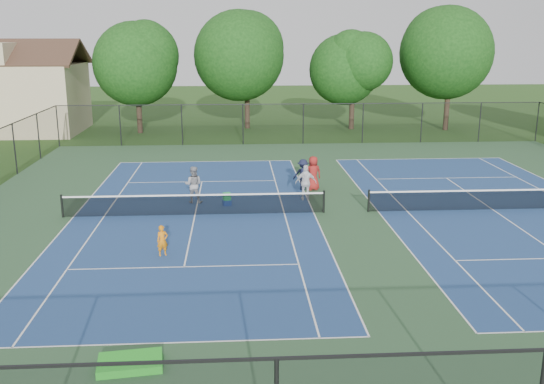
{
  "coord_description": "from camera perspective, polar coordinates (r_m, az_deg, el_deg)",
  "views": [
    {
      "loc": [
        -5.12,
        -26.75,
        8.1
      ],
      "look_at": [
        -3.52,
        -1.0,
        1.3
      ],
      "focal_mm": 40.0,
      "sensor_mm": 36.0,
      "label": 1
    }
  ],
  "objects": [
    {
      "name": "tennis_court_right",
      "position": [
        30.44,
        20.05,
        -1.4
      ],
      "size": [
        12.0,
        23.83,
        1.07
      ],
      "color": "navy",
      "rests_on": "ground"
    },
    {
      "name": "bystander_a",
      "position": [
        30.09,
        3.21,
        0.89
      ],
      "size": [
        1.08,
        0.52,
        1.79
      ],
      "primitive_type": "imported",
      "rotation": [
        0.0,
        0.0,
        3.06
      ],
      "color": "silver",
      "rests_on": "ground"
    },
    {
      "name": "green_tarp",
      "position": [
        16.11,
        -13.21,
        -15.4
      ],
      "size": [
        1.7,
        1.18,
        0.21
      ],
      "primitive_type": "cube",
      "rotation": [
        0.0,
        0.0,
        0.13
      ],
      "color": "green",
      "rests_on": "ground"
    },
    {
      "name": "perimeter_fence",
      "position": [
        28.0,
        7.08,
        1.23
      ],
      "size": [
        36.08,
        36.08,
        3.02
      ],
      "color": "black",
      "rests_on": "ground"
    },
    {
      "name": "tree_back_b",
      "position": [
        52.79,
        -2.4,
        13.12
      ],
      "size": [
        7.6,
        7.6,
        10.03
      ],
      "color": "#2D2116",
      "rests_on": "ground"
    },
    {
      "name": "bystander_b",
      "position": [
        32.12,
        2.94,
        1.65
      ],
      "size": [
        1.18,
        0.86,
        1.65
      ],
      "primitive_type": "imported",
      "rotation": [
        0.0,
        0.0,
        2.89
      ],
      "color": "#161A32",
      "rests_on": "ground"
    },
    {
      "name": "tennis_court_left",
      "position": [
        27.99,
        -7.27,
        -1.97
      ],
      "size": [
        12.0,
        23.83,
        1.07
      ],
      "color": "navy",
      "rests_on": "ground"
    },
    {
      "name": "child_player",
      "position": [
        23.02,
        -10.28,
        -4.53
      ],
      "size": [
        0.5,
        0.42,
        1.18
      ],
      "primitive_type": "imported",
      "rotation": [
        0.0,
        0.0,
        0.39
      ],
      "color": "orange",
      "rests_on": "ground"
    },
    {
      "name": "tree_back_c",
      "position": [
        52.8,
        7.66,
        11.79
      ],
      "size": [
        6.0,
        6.0,
        8.4
      ],
      "color": "#2D2116",
      "rests_on": "ground"
    },
    {
      "name": "clapboard_house",
      "position": [
        54.98,
        -22.78,
        8.41
      ],
      "size": [
        10.8,
        8.1,
        7.65
      ],
      "color": "tan",
      "rests_on": "ground"
    },
    {
      "name": "bystander_c",
      "position": [
        32.08,
        3.9,
        1.78
      ],
      "size": [
        1.01,
        0.8,
        1.82
      ],
      "primitive_type": "imported",
      "rotation": [
        0.0,
        0.0,
        3.41
      ],
      "color": "maroon",
      "rests_on": "ground"
    },
    {
      "name": "ball_hopper",
      "position": [
        29.27,
        -4.27,
        -0.42
      ],
      "size": [
        0.41,
        0.36,
        0.36
      ],
      "primitive_type": "cube",
      "rotation": [
        0.0,
        0.0,
        0.32
      ],
      "color": "green",
      "rests_on": "ball_crate"
    },
    {
      "name": "ball_crate",
      "position": [
        29.36,
        -4.26,
        -1.02
      ],
      "size": [
        0.46,
        0.38,
        0.27
      ],
      "primitive_type": "cube",
      "rotation": [
        0.0,
        0.0,
        0.31
      ],
      "color": "navy",
      "rests_on": "ground"
    },
    {
      "name": "court_pad",
      "position": [
        28.42,
        6.97,
        -1.9
      ],
      "size": [
        36.0,
        36.0,
        0.01
      ],
      "primitive_type": "cube",
      "color": "#2D5130",
      "rests_on": "ground"
    },
    {
      "name": "tree_back_d",
      "position": [
        53.91,
        16.51,
        12.82
      ],
      "size": [
        7.8,
        7.8,
        10.37
      ],
      "color": "#2D2116",
      "rests_on": "ground"
    },
    {
      "name": "tree_back_a",
      "position": [
        51.4,
        -12.66,
        12.12
      ],
      "size": [
        6.8,
        6.8,
        9.15
      ],
      "color": "#2D2116",
      "rests_on": "ground"
    },
    {
      "name": "instructor",
      "position": [
        29.83,
        -7.41,
        0.7
      ],
      "size": [
        0.96,
        0.79,
        1.82
      ],
      "primitive_type": "imported",
      "rotation": [
        0.0,
        0.0,
        3.02
      ],
      "color": "gray",
      "rests_on": "ground"
    },
    {
      "name": "ground",
      "position": [
        28.42,
        6.97,
        -1.91
      ],
      "size": [
        140.0,
        140.0,
        0.0
      ],
      "primitive_type": "plane",
      "color": "#234716",
      "rests_on": "ground"
    }
  ]
}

